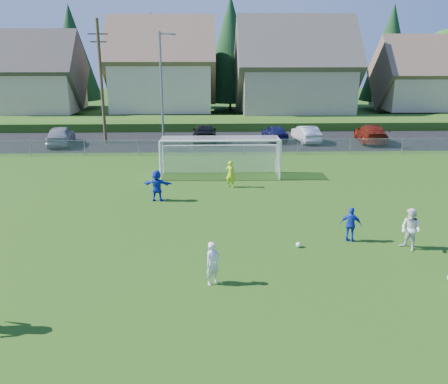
{
  "coord_description": "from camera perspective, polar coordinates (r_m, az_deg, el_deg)",
  "views": [
    {
      "loc": [
        -0.63,
        -13.03,
        7.92
      ],
      "look_at": [
        0.0,
        8.0,
        1.4
      ],
      "focal_mm": 38.0,
      "sensor_mm": 36.0,
      "label": 1
    }
  ],
  "objects": [
    {
      "name": "car_f",
      "position": [
        41.44,
        9.85,
        6.92
      ],
      "size": [
        1.97,
        4.35,
        1.38
      ],
      "primitive_type": "imported",
      "rotation": [
        0.0,
        0.0,
        3.26
      ],
      "color": "silver",
      "rests_on": "ground"
    },
    {
      "name": "player_white_b",
      "position": [
        20.46,
        21.53,
        -4.21
      ],
      "size": [
        0.99,
        1.06,
        1.73
      ],
      "primitive_type": "imported",
      "rotation": [
        0.0,
        0.0,
        -1.04
      ],
      "color": "white",
      "rests_on": "ground"
    },
    {
      "name": "car_d",
      "position": [
        41.1,
        -2.36,
        7.11
      ],
      "size": [
        2.09,
        4.97,
        1.43
      ],
      "primitive_type": "imported",
      "rotation": [
        0.0,
        0.0,
        3.16
      ],
      "color": "black",
      "rests_on": "ground"
    },
    {
      "name": "streetlight",
      "position": [
        39.33,
        -7.46,
        12.58
      ],
      "size": [
        1.38,
        0.18,
        9.0
      ],
      "color": "slate",
      "rests_on": "ground"
    },
    {
      "name": "player_blue_b",
      "position": [
        25.29,
        -8.06,
        0.78
      ],
      "size": [
        1.61,
        0.71,
        1.68
      ],
      "primitive_type": "imported",
      "rotation": [
        0.0,
        0.0,
        3.0
      ],
      "color": "#1430BE",
      "rests_on": "ground"
    },
    {
      "name": "grass_embankment",
      "position": [
        48.62,
        -0.97,
        8.31
      ],
      "size": [
        70.0,
        6.0,
        0.8
      ],
      "primitive_type": "cube",
      "color": "#1E420F",
      "rests_on": "ground"
    },
    {
      "name": "utility_pole",
      "position": [
        41.09,
        -14.55,
        12.81
      ],
      "size": [
        1.6,
        0.26,
        10.0
      ],
      "color": "#473321",
      "rests_on": "ground"
    },
    {
      "name": "soccer_ball",
      "position": [
        19.76,
        8.95,
        -6.28
      ],
      "size": [
        0.22,
        0.22,
        0.22
      ],
      "primitive_type": "sphere",
      "color": "white",
      "rests_on": "ground"
    },
    {
      "name": "soccer_goal",
      "position": [
        29.76,
        -0.47,
        5.01
      ],
      "size": [
        7.42,
        1.9,
        2.5
      ],
      "color": "white",
      "rests_on": "ground"
    },
    {
      "name": "car_e",
      "position": [
        41.65,
        6.13,
        7.12
      ],
      "size": [
        2.13,
        4.21,
        1.37
      ],
      "primitive_type": "imported",
      "rotation": [
        0.0,
        0.0,
        3.27
      ],
      "color": "#131643",
      "rests_on": "ground"
    },
    {
      "name": "player_blue_a",
      "position": [
        20.58,
        15.03,
        -3.8
      ],
      "size": [
        0.95,
        0.67,
        1.5
      ],
      "primitive_type": "imported",
      "rotation": [
        0.0,
        0.0,
        2.75
      ],
      "color": "#1430BE",
      "rests_on": "ground"
    },
    {
      "name": "car_g",
      "position": [
        42.52,
        17.26,
        6.74
      ],
      "size": [
        2.66,
        5.4,
        1.51
      ],
      "primitive_type": "imported",
      "rotation": [
        0.0,
        0.0,
        3.03
      ],
      "color": "maroon",
      "rests_on": "ground"
    },
    {
      "name": "player_white_a",
      "position": [
        16.44,
        -1.36,
        -8.57
      ],
      "size": [
        0.67,
        0.63,
        1.54
      ],
      "primitive_type": "imported",
      "rotation": [
        0.0,
        0.0,
        0.64
      ],
      "color": "white",
      "rests_on": "ground"
    },
    {
      "name": "ground",
      "position": [
        15.26,
        0.93,
        -14.05
      ],
      "size": [
        160.0,
        160.0,
        0.0
      ],
      "primitive_type": "plane",
      "color": "#193D0C",
      "rests_on": "ground"
    },
    {
      "name": "chainlink_fence",
      "position": [
        35.78,
        -0.68,
        5.45
      ],
      "size": [
        52.06,
        0.06,
        1.2
      ],
      "color": "gray",
      "rests_on": "ground"
    },
    {
      "name": "goalkeeper",
      "position": [
        27.49,
        0.79,
        2.18
      ],
      "size": [
        0.67,
        0.56,
        1.58
      ],
      "primitive_type": "imported",
      "rotation": [
        0.0,
        0.0,
        2.77
      ],
      "color": "#BDE21A",
      "rests_on": "ground"
    },
    {
      "name": "tree_row",
      "position": [
        61.79,
        -0.17,
        16.27
      ],
      "size": [
        65.98,
        12.36,
        13.8
      ],
      "color": "#382616",
      "rests_on": "ground"
    },
    {
      "name": "car_a",
      "position": [
        41.75,
        -19.06,
        6.45
      ],
      "size": [
        2.48,
        4.89,
        1.6
      ],
      "primitive_type": "imported",
      "rotation": [
        0.0,
        0.0,
        3.27
      ],
      "color": "#929498",
      "rests_on": "ground"
    },
    {
      "name": "houses_row",
      "position": [
        55.55,
        1.01,
        16.6
      ],
      "size": [
        53.9,
        11.45,
        13.27
      ],
      "color": "tan",
      "rests_on": "ground"
    },
    {
      "name": "asphalt_lot",
      "position": [
        41.3,
        -0.82,
        6.16
      ],
      "size": [
        60.0,
        60.0,
        0.0
      ],
      "primitive_type": "plane",
      "color": "black",
      "rests_on": "ground"
    }
  ]
}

